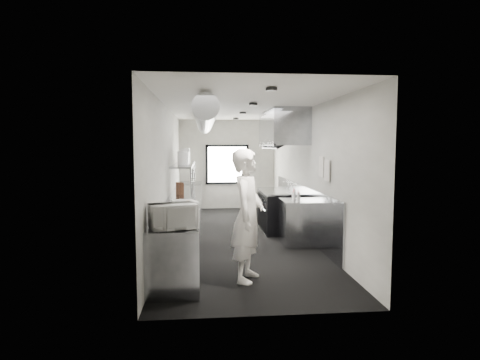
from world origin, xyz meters
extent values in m
cube|color=black|center=(0.00, 0.00, 0.00)|extent=(3.00, 8.00, 0.01)
cube|color=silver|center=(0.00, 0.00, 2.80)|extent=(3.00, 8.00, 0.01)
cube|color=beige|center=(0.00, 4.00, 1.40)|extent=(3.00, 0.02, 2.80)
cube|color=beige|center=(0.00, -4.00, 1.40)|extent=(3.00, 0.02, 2.80)
cube|color=beige|center=(-1.50, 0.00, 1.40)|extent=(0.02, 8.00, 2.80)
cube|color=beige|center=(1.50, 0.00, 1.40)|extent=(0.02, 8.00, 2.80)
cube|color=gray|center=(1.48, 0.30, 0.55)|extent=(0.03, 5.50, 1.10)
cylinder|color=#9B9FA3|center=(-0.70, 0.40, 2.55)|extent=(0.40, 6.40, 0.40)
cube|color=white|center=(0.00, 3.96, 1.40)|extent=(1.20, 0.03, 1.10)
cube|color=black|center=(0.00, 3.98, 1.98)|extent=(1.36, 0.03, 0.08)
cube|color=black|center=(0.00, 3.98, 0.82)|extent=(1.36, 0.03, 0.08)
cube|color=black|center=(-0.64, 3.98, 1.40)|extent=(0.08, 0.03, 1.25)
cube|color=black|center=(0.64, 3.98, 1.40)|extent=(0.08, 0.03, 1.25)
cube|color=gray|center=(1.10, 0.70, 2.40)|extent=(0.80, 2.20, 0.80)
cube|color=gray|center=(0.72, 0.70, 2.01)|extent=(0.05, 2.20, 0.05)
cube|color=black|center=(1.02, 0.70, 2.06)|extent=(0.50, 2.10, 0.28)
cube|color=gray|center=(-1.15, -0.50, 0.45)|extent=(0.70, 6.00, 0.90)
cube|color=gray|center=(-1.20, 1.00, 1.55)|extent=(0.45, 3.00, 0.04)
cylinder|color=gray|center=(-1.00, -0.40, 1.22)|extent=(0.04, 0.04, 0.66)
cylinder|color=gray|center=(-1.00, 1.00, 1.22)|extent=(0.04, 0.04, 0.66)
cylinder|color=gray|center=(-1.00, 2.40, 1.22)|extent=(0.04, 0.04, 0.66)
cube|color=black|center=(1.05, 0.70, 0.45)|extent=(0.85, 1.60, 0.90)
cube|color=gray|center=(1.05, 0.70, 0.92)|extent=(0.85, 1.60, 0.04)
cube|color=gray|center=(0.64, 0.70, 0.45)|extent=(0.03, 1.55, 0.80)
cylinder|color=gray|center=(0.61, 0.70, 0.55)|extent=(0.03, 1.30, 0.03)
cube|color=gray|center=(1.15, -0.70, 0.45)|extent=(0.65, 0.80, 0.90)
cube|color=gray|center=(-1.15, 3.20, 0.45)|extent=(0.70, 1.20, 0.90)
cube|color=silver|center=(1.47, -1.20, 1.60)|extent=(0.02, 0.28, 0.38)
cube|color=silver|center=(1.47, -1.55, 1.55)|extent=(0.02, 0.28, 0.38)
imported|color=white|center=(-0.10, -2.73, 0.97)|extent=(0.68, 0.83, 1.95)
imported|color=silver|center=(-1.15, -3.22, 1.06)|extent=(0.66, 0.58, 0.33)
cylinder|color=#B4BBAC|center=(-1.33, -2.66, 0.96)|extent=(0.20, 0.20, 0.11)
cylinder|color=#B4BBAC|center=(-1.33, -2.40, 0.95)|extent=(0.17, 0.17, 0.09)
cube|color=silver|center=(-0.99, -1.81, 0.90)|extent=(0.37, 0.43, 0.01)
cylinder|color=white|center=(-1.03, -1.26, 0.91)|extent=(0.24, 0.24, 0.02)
sphere|color=tan|center=(-1.03, -1.26, 0.96)|extent=(0.09, 0.09, 0.09)
cube|color=silver|center=(-1.12, -0.72, 0.91)|extent=(0.58, 0.66, 0.02)
cube|color=#57311F|center=(-1.28, 0.49, 1.03)|extent=(0.20, 0.27, 0.27)
cylinder|color=white|center=(-1.19, 0.32, 1.71)|extent=(0.30, 0.30, 0.28)
cylinder|color=white|center=(-1.22, 0.60, 1.72)|extent=(0.30, 0.30, 0.30)
cylinder|color=white|center=(-1.20, 1.24, 1.74)|extent=(0.25, 0.25, 0.35)
cylinder|color=white|center=(-1.21, 1.59, 1.75)|extent=(0.30, 0.30, 0.35)
cylinder|color=silver|center=(1.09, -0.99, 0.99)|extent=(0.07, 0.07, 0.19)
cylinder|color=silver|center=(1.13, -0.81, 0.98)|extent=(0.06, 0.06, 0.16)
cylinder|color=silver|center=(1.07, -0.65, 0.98)|extent=(0.07, 0.07, 0.17)
cylinder|color=silver|center=(1.10, -0.55, 0.99)|extent=(0.07, 0.07, 0.18)
cylinder|color=silver|center=(1.14, -0.45, 0.99)|extent=(0.08, 0.08, 0.18)
camera|label=1|loc=(-0.73, -8.42, 2.00)|focal=29.45mm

